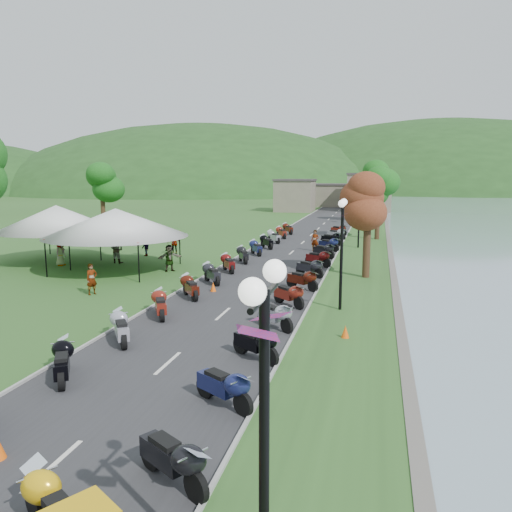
# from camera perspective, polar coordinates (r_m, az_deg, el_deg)

# --- Properties ---
(road) EXTENTS (7.00, 120.00, 0.02)m
(road) POSITION_cam_1_polar(r_m,az_deg,el_deg) (45.37, 5.37, 1.54)
(road) COLOR #313133
(road) RESTS_ON ground
(hills_backdrop) EXTENTS (360.00, 120.00, 76.00)m
(hills_backdrop) POSITION_cam_1_polar(r_m,az_deg,el_deg) (204.67, 12.05, 7.46)
(hills_backdrop) COLOR #285621
(hills_backdrop) RESTS_ON ground
(far_building) EXTENTS (18.00, 16.00, 5.00)m
(far_building) POSITION_cam_1_polar(r_m,az_deg,el_deg) (89.95, 8.38, 6.95)
(far_building) COLOR gray
(far_building) RESTS_ON ground
(moto_row_left) EXTENTS (2.60, 50.83, 1.10)m
(moto_row_left) POSITION_cam_1_polar(r_m,az_deg,el_deg) (28.37, -5.06, -2.08)
(moto_row_left) COLOR #331411
(moto_row_left) RESTS_ON ground
(moto_row_right) EXTENTS (2.60, 48.11, 1.10)m
(moto_row_right) POSITION_cam_1_polar(r_m,az_deg,el_deg) (28.65, 5.74, -1.98)
(moto_row_right) COLOR #331411
(moto_row_right) RESTS_ON ground
(streetlamp_near) EXTENTS (1.40, 1.40, 5.00)m
(streetlamp_near) POSITION_cam_1_polar(r_m,az_deg,el_deg) (6.95, 0.93, -22.52)
(streetlamp_near) COLOR black
(streetlamp_near) RESTS_ON ground
(vendor_tent_main) EXTENTS (6.11, 6.11, 4.00)m
(vendor_tent_main) POSITION_cam_1_polar(r_m,az_deg,el_deg) (33.24, -15.63, 1.82)
(vendor_tent_main) COLOR silver
(vendor_tent_main) RESTS_ON ground
(vendor_tent_side) EXTENTS (5.50, 5.50, 4.00)m
(vendor_tent_side) POSITION_cam_1_polar(r_m,az_deg,el_deg) (37.94, -21.72, 2.40)
(vendor_tent_side) COLOR silver
(vendor_tent_side) RESTS_ON ground
(tree_lakeside) EXTENTS (2.55, 2.55, 7.08)m
(tree_lakeside) POSITION_cam_1_polar(r_m,az_deg,el_deg) (30.27, 12.65, 4.17)
(tree_lakeside) COLOR #1F6C1C
(tree_lakeside) RESTS_ON ground
(pedestrian_a) EXTENTS (0.66, 0.73, 1.62)m
(pedestrian_a) POSITION_cam_1_polar(r_m,az_deg,el_deg) (27.23, -18.18, -4.20)
(pedestrian_a) COLOR slate
(pedestrian_a) RESTS_ON ground
(pedestrian_b) EXTENTS (1.00, 0.63, 1.95)m
(pedestrian_b) POSITION_cam_1_polar(r_m,az_deg,el_deg) (36.22, -15.56, -0.78)
(pedestrian_b) COLOR slate
(pedestrian_b) RESTS_ON ground
(pedestrian_c) EXTENTS (1.03, 0.95, 1.54)m
(pedestrian_c) POSITION_cam_1_polar(r_m,az_deg,el_deg) (38.75, -12.50, -0.01)
(pedestrian_c) COLOR slate
(pedestrian_c) RESTS_ON ground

